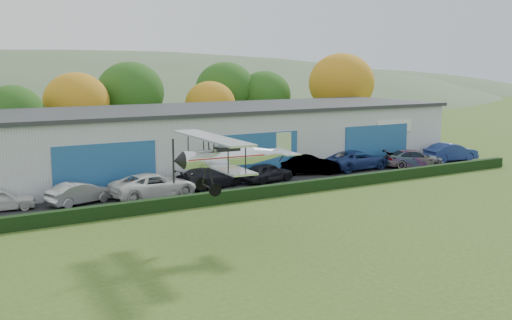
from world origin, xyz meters
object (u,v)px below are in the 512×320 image
car_4 (267,172)px  car_8 (451,152)px  hangar (222,137)px  car_7 (414,159)px  car_5 (309,164)px  biplane (229,155)px  car_3 (210,177)px  car_2 (154,185)px  car_1 (81,193)px  car_0 (0,200)px  car_6 (357,160)px

car_4 → car_8: size_ratio=0.85×
hangar → car_7: bearing=-30.5°
car_5 → car_7: bearing=-77.9°
hangar → car_8: (19.41, -7.80, -1.77)m
car_4 → car_7: size_ratio=0.84×
car_4 → car_7: 14.39m
car_7 → biplane: size_ratio=0.70×
car_3 → car_5: car_5 is taller
car_3 → car_7: (19.04, -1.22, -0.02)m
car_7 → car_2: bearing=113.7°
car_1 → car_7: bearing=-108.7°
car_0 → car_2: size_ratio=0.69×
biplane → car_0: bearing=129.1°
car_3 → biplane: biplane is taller
car_8 → car_6: bearing=90.6°
car_1 → car_7: car_7 is taller
hangar → car_4: 7.69m
car_3 → car_4: car_3 is taller
car_3 → car_4: size_ratio=1.23×
hangar → car_6: (9.26, -6.61, -1.81)m
car_2 → biplane: 11.83m
car_0 → car_7: 33.01m
car_7 → car_8: size_ratio=1.01×
car_2 → car_5: car_2 is taller
car_0 → car_6: 28.05m
car_1 → biplane: 13.16m
car_0 → car_6: (28.05, 0.19, 0.12)m
car_2 → car_5: bearing=-87.9°
car_0 → car_1: bearing=-93.0°
car_2 → hangar: bearing=-54.3°
car_1 → car_2: (4.70, -0.66, 0.10)m
car_4 → car_5: (4.62, 1.07, 0.06)m
car_8 → car_7: bearing=103.6°
car_2 → car_7: bearing=-95.6°
car_6 → biplane: biplane is taller
car_7 → biplane: biplane is taller
car_4 → car_7: (14.36, -0.91, 0.01)m
car_0 → car_8: size_ratio=0.79×
car_2 → car_4: (9.27, 0.67, -0.08)m
car_0 → car_4: car_4 is taller
car_5 → car_7: (9.74, -1.98, -0.05)m
car_2 → biplane: (-0.52, -11.29, 3.50)m
car_3 → car_7: car_3 is taller
car_1 → car_6: 23.42m
car_2 → car_3: size_ratio=1.10×
car_4 → car_7: bearing=-105.3°
car_6 → car_4: bearing=93.7°
hangar → car_0: hangar is taller
car_2 → car_6: (18.71, 1.52, -0.01)m
car_6 → car_8: size_ratio=1.14×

